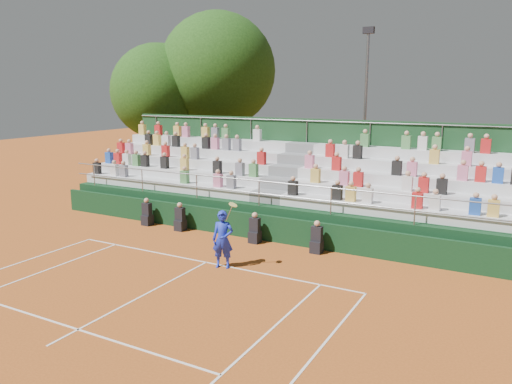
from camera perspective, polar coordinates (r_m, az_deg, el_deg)
The scene contains 8 objects.
ground at distance 17.05m, azimuth -5.71°, elevation -8.02°, with size 90.00×90.00×0.00m, color #AC531C.
courtside_wall at distance 19.50m, azimuth -0.42°, elevation -3.90°, with size 20.00×0.15×1.00m, color black.
line_officials at distance 19.74m, azimuth -4.14°, elevation -3.81°, with size 8.20×0.40×1.19m.
grandstand at distance 22.17m, azimuth 3.63°, elevation -0.49°, with size 20.00×5.20×4.40m.
tennis_player at distance 16.27m, azimuth -3.81°, elevation -5.42°, with size 0.93×0.65×2.22m.
tree_west at distance 32.44m, azimuth -11.06°, elevation 11.18°, with size 5.93×5.93×8.58m.
tree_east at distance 32.17m, azimuth -4.39°, elevation 13.64°, with size 7.22×7.22×10.50m.
floodlight_mast at distance 28.38m, azimuth 12.42°, elevation 10.27°, with size 0.60×0.25×9.01m.
Camera 1 is at (9.15, -13.21, 5.70)m, focal length 35.00 mm.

